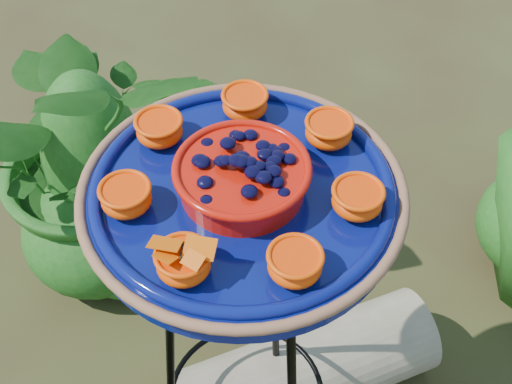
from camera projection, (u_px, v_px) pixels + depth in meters
tripod_stand at (245, 335)px, 1.36m from camera, size 0.41×0.41×0.93m
feeder_dish at (242, 191)px, 1.06m from camera, size 0.58×0.58×0.11m
driftwood_log at (305, 371)px, 1.81m from camera, size 0.69×0.54×0.22m
shrub_back_left at (92, 148)px, 1.96m from camera, size 0.88×0.82×0.79m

